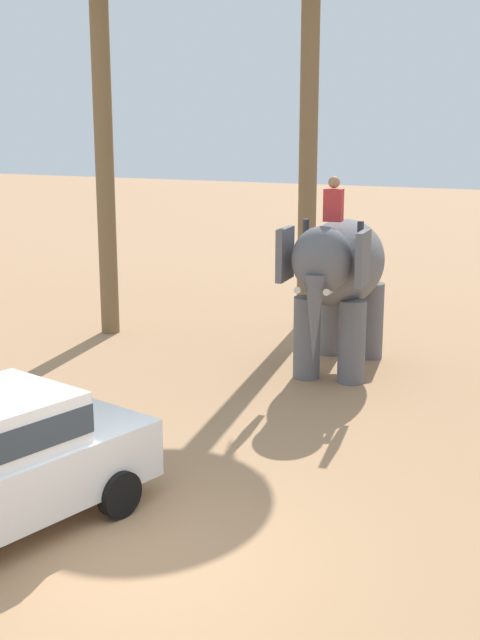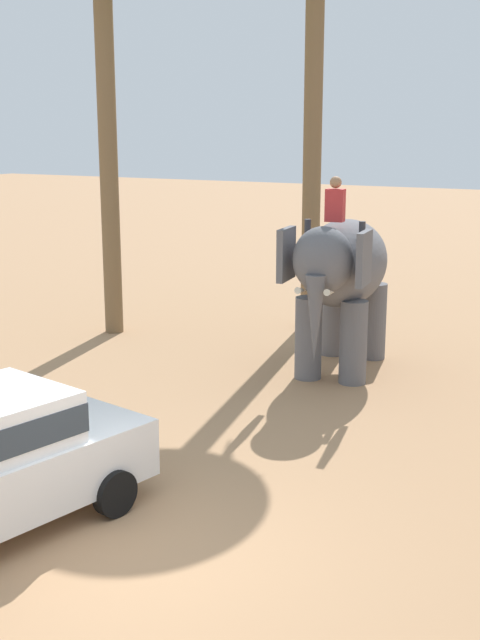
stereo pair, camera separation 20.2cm
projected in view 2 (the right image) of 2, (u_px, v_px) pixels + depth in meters
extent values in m
plane|color=tan|center=(123.00, 555.00, 9.31)|extent=(120.00, 120.00, 0.00)
cylinder|color=black|center=(33.00, 459.00, 11.26)|extent=(0.29, 0.62, 0.60)
cylinder|color=black|center=(115.00, 493.00, 10.19)|extent=(0.29, 0.62, 0.60)
ellipsoid|color=slate|center=(344.00, 263.00, 16.13)|extent=(2.02, 3.29, 1.70)
cylinder|color=slate|center=(353.00, 342.00, 15.44)|extent=(0.52, 0.52, 1.60)
cylinder|color=slate|center=(308.00, 338.00, 15.74)|extent=(0.52, 0.52, 1.60)
cylinder|color=slate|center=(374.00, 321.00, 17.13)|extent=(0.52, 0.52, 1.60)
cylinder|color=slate|center=(333.00, 318.00, 17.44)|extent=(0.52, 0.52, 1.60)
ellipsoid|color=slate|center=(323.00, 260.00, 14.58)|extent=(1.23, 1.15, 1.20)
cube|color=slate|center=(364.00, 258.00, 14.41)|extent=(0.23, 0.81, 0.96)
cube|color=slate|center=(286.00, 254.00, 14.91)|extent=(0.23, 0.81, 0.96)
cone|color=slate|center=(315.00, 320.00, 14.40)|extent=(0.41, 0.41, 1.60)
cone|color=beige|center=(331.00, 292.00, 14.24)|extent=(0.20, 0.57, 0.21)
cone|color=beige|center=(302.00, 290.00, 14.42)|extent=(0.20, 0.57, 0.21)
cube|color=red|center=(335.00, 205.00, 15.08)|extent=(0.37, 0.29, 0.60)
sphere|color=#A87A56|center=(336.00, 182.00, 14.98)|extent=(0.22, 0.22, 0.22)
cylinder|color=#333338|center=(362.00, 236.00, 15.03)|extent=(0.12, 0.12, 0.55)
cylinder|color=#333338|center=(307.00, 234.00, 15.39)|extent=(0.12, 0.12, 0.55)
cylinder|color=brown|center=(108.00, 143.00, 18.55)|extent=(0.43, 0.43, 8.82)
cylinder|color=brown|center=(313.00, 131.00, 19.02)|extent=(0.43, 0.43, 9.36)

